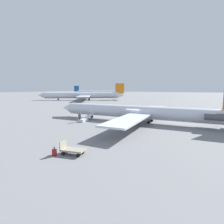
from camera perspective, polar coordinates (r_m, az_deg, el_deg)
ground_plane at (r=33.09m, az=7.42°, el=-3.12°), size 600.00×600.00×0.00m
airplane_main at (r=32.52m, az=9.06°, el=-0.03°), size 34.90×27.04×6.23m
airplane_far_center at (r=96.66m, az=-9.35°, el=5.48°), size 41.44×33.06×9.06m
airplane_taxiing_distant at (r=170.75m, az=-4.73°, el=6.43°), size 45.03×35.87×8.97m
boarding_stairs at (r=33.61m, az=-8.95°, el=-2.36°), size 1.31×4.08×1.60m
passenger at (r=32.80m, az=-10.46°, el=-1.50°), size 0.36×0.55×1.74m
luggage_cart at (r=17.17m, az=-13.00°, el=-11.86°), size 2.39×1.57×1.22m
suitcase at (r=17.24m, az=-18.30°, el=-12.44°), size 0.41×0.33×0.88m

